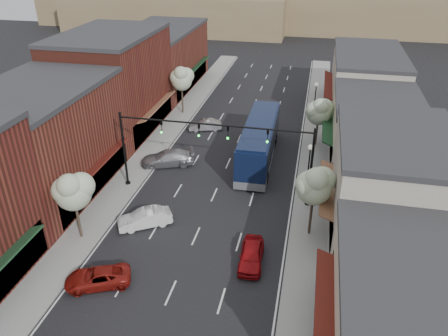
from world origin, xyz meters
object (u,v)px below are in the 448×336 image
Objects in this scene: tree_right_far at (319,111)px; parked_car_a at (98,278)px; signal_mast_left at (149,141)px; coach_bus at (259,141)px; lamp_post_far at (315,94)px; parked_car_c at (168,158)px; parked_car_e at (205,125)px; tree_left_far at (182,78)px; parked_car_b at (145,218)px; lamp_post_near at (309,160)px; tree_right_near at (315,184)px; tree_left_near at (73,190)px; signal_mast_right at (282,153)px; red_hatchback at (251,255)px.

tree_right_far is 1.29× the size of parked_car_a.
coach_bus is (8.43, 7.46, -2.56)m from signal_mast_left.
parked_car_a is at bearing -111.32° from lamp_post_far.
parked_car_c is 9.20m from parked_car_e.
tree_left_far reaches higher than parked_car_b.
lamp_post_near is at bearing 92.19° from parked_car_b.
parked_car_e is at bearing 148.66° from parked_car_b.
tree_left_far is 1.38× the size of lamp_post_far.
tree_right_far is at bearing 128.72° from parked_car_a.
parked_car_e is at bearing 137.63° from lamp_post_near.
signal_mast_left is 14.55m from tree_right_near.
tree_right_near is at bearing -85.23° from lamp_post_near.
signal_mast_left is 14.18m from parked_car_e.
parked_car_e is at bearing 138.49° from coach_bus.
parked_car_c is at bearing 157.01° from parked_car_b.
parked_car_a is (3.46, -4.21, -3.64)m from tree_left_near.
lamp_post_near is at bearing -45.79° from coach_bus.
coach_bus is 9.14m from parked_car_c.
parked_car_b is (-7.01, -13.00, -1.38)m from coach_bus.
lamp_post_far is 1.06× the size of parked_car_a.
lamp_post_far is at bearing 91.30° from tree_right_near.
signal_mast_right is 1.00× the size of signal_mast_left.
signal_mast_left reaches higher than red_hatchback.
signal_mast_left is at bearing 162.75° from parked_car_b.
coach_bus is at bearing 136.15° from parked_car_a.
tree_right_far is (13.97, 11.95, -0.63)m from signal_mast_left.
tree_left_far is at bearing 113.04° from red_hatchback.
parked_car_e is (-12.65, 1.59, -3.37)m from tree_right_far.
tree_left_far is 1.63× the size of parked_car_e.
parked_car_b is 0.80× the size of parked_car_c.
tree_left_far is 29.26m from red_hatchback.
signal_mast_left is at bearing 161.06° from parked_car_a.
signal_mast_left is (-11.24, 0.00, 0.00)m from signal_mast_right.
lamp_post_near is at bearing 69.72° from red_hatchback.
signal_mast_left is at bearing -81.65° from tree_left_far.
lamp_post_near is (16.05, -15.44, -1.60)m from tree_left_far.
parked_car_b is at bearing -80.21° from tree_left_far.
tree_left_near is 1.10× the size of parked_car_c.
coach_bus is at bearing 120.05° from parked_car_b.
tree_right_far is 8.13m from lamp_post_far.
parked_car_c is at bearing -151.95° from tree_right_far.
lamp_post_near is at bearing 94.77° from tree_right_near.
tree_left_near is at bearing -119.78° from lamp_post_far.
lamp_post_far is 34.73m from parked_car_a.
tree_right_far is 1.31× the size of parked_car_b.
signal_mast_left is at bearing -139.46° from tree_right_far.
signal_mast_left is 1.85× the size of lamp_post_near.
coach_bus reaches higher than parked_car_b.
parked_car_c is (-14.07, -7.49, -3.24)m from tree_right_far.
signal_mast_right is 1.34× the size of tree_left_far.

